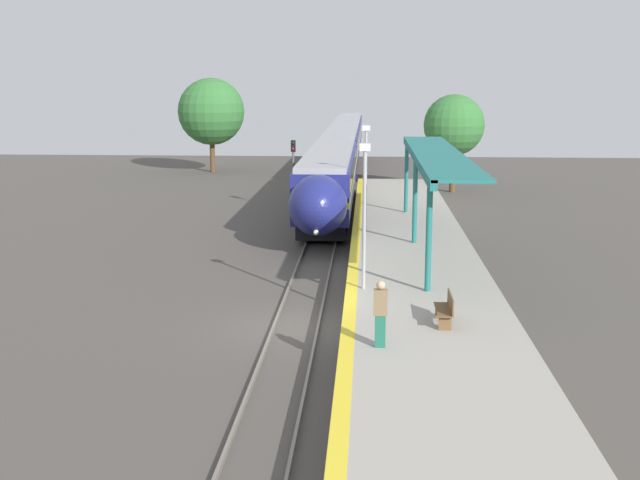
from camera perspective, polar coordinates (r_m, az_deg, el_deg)
ground_plane at (r=26.36m, az=-1.69°, el=-6.25°), size 120.00×120.00×0.00m
rail_left at (r=26.41m, az=-3.26°, el=-6.06°), size 0.08×90.00×0.15m
rail_right at (r=26.28m, az=-0.12°, el=-6.12°), size 0.08×90.00×0.15m
train at (r=68.70m, az=1.55°, el=6.53°), size 2.85×67.75×3.89m
platform_right at (r=26.17m, az=7.44°, el=-5.29°), size 5.18×64.00×1.04m
platform_bench at (r=23.38m, az=8.97°, el=-4.84°), size 0.44×1.52×0.89m
person_waiting at (r=21.11m, az=4.32°, el=-5.16°), size 0.36×0.24×1.80m
railway_signal at (r=49.12m, az=-1.91°, el=5.13°), size 0.28×0.28×4.37m
lamppost_near at (r=26.57m, az=3.17°, el=2.43°), size 0.36×0.20×4.88m
lamppost_mid at (r=37.17m, az=3.27°, el=4.97°), size 0.36×0.20×4.88m
station_canopy at (r=34.46m, az=7.81°, el=5.81°), size 2.02×19.28×3.92m
background_tree_left at (r=70.97m, az=-7.74°, el=9.03°), size 5.77×5.77×8.15m
background_tree_right at (r=58.33m, az=9.52°, el=8.05°), size 4.33×4.33×6.98m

